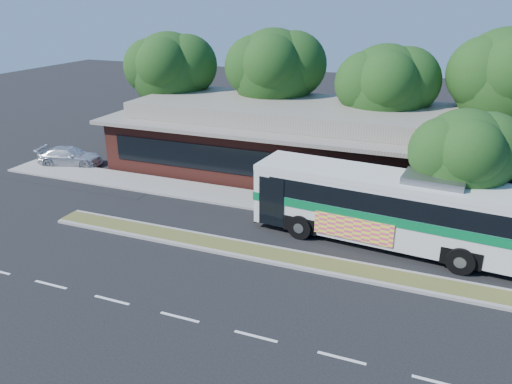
# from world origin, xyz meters

# --- Properties ---
(ground) EXTENTS (120.00, 120.00, 0.00)m
(ground) POSITION_xyz_m (0.00, 0.00, 0.00)
(ground) COLOR black
(ground) RESTS_ON ground
(median_strip) EXTENTS (26.00, 1.10, 0.15)m
(median_strip) POSITION_xyz_m (0.00, 0.60, 0.07)
(median_strip) COLOR #545B26
(median_strip) RESTS_ON ground
(sidewalk) EXTENTS (44.00, 2.60, 0.12)m
(sidewalk) POSITION_xyz_m (0.00, 6.40, 0.06)
(sidewalk) COLOR gray
(sidewalk) RESTS_ON ground
(parking_lot) EXTENTS (14.00, 12.00, 0.01)m
(parking_lot) POSITION_xyz_m (-18.00, 10.00, 0.01)
(parking_lot) COLOR black
(parking_lot) RESTS_ON ground
(plaza_building) EXTENTS (33.20, 11.20, 4.45)m
(plaza_building) POSITION_xyz_m (0.00, 12.99, 2.13)
(plaza_building) COLOR maroon
(plaza_building) RESTS_ON ground
(tree_bg_a) EXTENTS (6.47, 5.80, 8.63)m
(tree_bg_a) POSITION_xyz_m (-14.58, 15.14, 5.87)
(tree_bg_a) COLOR black
(tree_bg_a) RESTS_ON ground
(tree_bg_b) EXTENTS (6.69, 6.00, 9.00)m
(tree_bg_b) POSITION_xyz_m (-6.57, 16.14, 6.14)
(tree_bg_b) COLOR black
(tree_bg_b) RESTS_ON ground
(tree_bg_c) EXTENTS (6.24, 5.60, 8.26)m
(tree_bg_c) POSITION_xyz_m (1.40, 15.13, 5.59)
(tree_bg_c) COLOR black
(tree_bg_c) RESTS_ON ground
(transit_bus) EXTENTS (13.32, 4.06, 3.68)m
(transit_bus) POSITION_xyz_m (3.38, 3.79, 2.05)
(transit_bus) COLOR silver
(transit_bus) RESTS_ON ground
(sedan) EXTENTS (4.69, 2.87, 1.27)m
(sedan) POSITION_xyz_m (-19.00, 7.80, 0.64)
(sedan) COLOR silver
(sedan) RESTS_ON ground
(sidewalk_tree) EXTENTS (4.82, 4.32, 6.38)m
(sidewalk_tree) POSITION_xyz_m (6.31, 5.40, 4.32)
(sidewalk_tree) COLOR black
(sidewalk_tree) RESTS_ON ground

